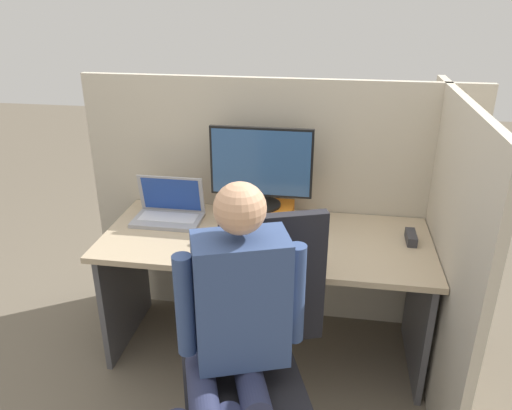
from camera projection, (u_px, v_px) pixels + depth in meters
The scene contains 12 objects.
ground_plane at pixel (255, 394), 2.49m from camera, with size 12.00×12.00×0.00m, color #665B4C.
cubicle_panel_back at pixel (275, 205), 2.86m from camera, with size 2.15×0.04×1.44m.
cubicle_panel_right at pixel (444, 254), 2.33m from camera, with size 0.04×1.34×1.44m.
desk at pixel (266, 264), 2.59m from camera, with size 1.65×0.70×0.71m.
paper_box at pixel (261, 212), 2.69m from camera, with size 0.35×0.22×0.08m.
monitor at pixel (261, 167), 2.59m from camera, with size 0.54×0.21×0.43m.
laptop at pixel (169, 212), 2.69m from camera, with size 0.36×0.22×0.23m.
mouse at pixel (198, 241), 2.44m from camera, with size 0.06×0.04×0.04m.
stapler at pixel (411, 237), 2.47m from camera, with size 0.05×0.14×0.05m.
carrot_toy at pixel (314, 264), 2.23m from camera, with size 0.05×0.13×0.05m.
office_chair at pixel (256, 346), 2.02m from camera, with size 0.59×0.64×1.05m.
person at pixel (234, 327), 1.81m from camera, with size 0.46×0.48×1.28m.
Camera 1 is at (0.31, -1.87, 1.87)m, focal length 35.00 mm.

